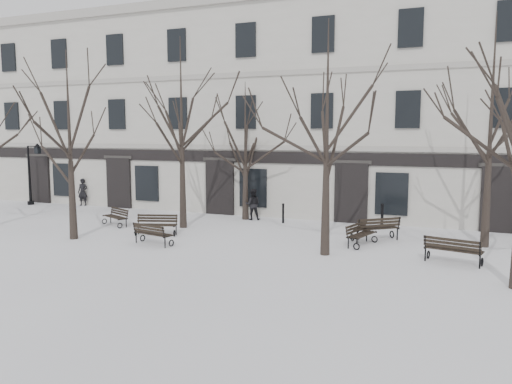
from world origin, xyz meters
The scene contains 18 objects.
ground centered at (0.00, 0.00, 0.00)m, with size 100.00×100.00×0.00m, color white.
building centered at (0.00, 12.96, 5.52)m, with size 40.40×10.20×11.40m.
tree_1 centered at (-6.41, 0.06, 4.76)m, with size 5.33×5.33×7.62m.
tree_2 centered at (3.87, 1.21, 5.13)m, with size 5.75×5.75×8.21m.
tree_4 centered at (-3.45, 3.88, 5.37)m, with size 6.02×6.02×8.59m.
tree_5 centered at (-1.63, 6.98, 4.27)m, with size 4.79×4.79×6.84m.
tree_6 centered at (9.26, 4.66, 5.46)m, with size 6.12×6.12×8.74m.
bench_0 centered at (-3.65, 1.95, 0.48)m, with size 1.83×1.13×0.88m.
bench_1 centered at (-2.76, 0.27, 0.46)m, with size 1.76×0.97×0.85m.
bench_2 centered at (8.13, 1.49, 0.50)m, with size 1.92×1.07×0.92m.
bench_3 centered at (-6.65, 3.18, 0.44)m, with size 1.68×1.21×0.81m.
bench_4 centered at (5.23, 4.23, 0.53)m, with size 1.92×1.76×0.98m.
bench_5 centered at (4.79, 3.17, 0.46)m, with size 1.05×1.78×0.85m.
lamp_post centered at (-15.57, 7.00, 2.15)m, with size 1.16×0.43×3.71m.
bollard_a centered at (0.47, 6.68, 0.52)m, with size 0.12×0.12×0.97m.
bollard_b centered at (5.12, 6.92, 0.63)m, with size 0.15×0.15×1.17m.
pedestrian_a centered at (-12.54, 7.80, 0.00)m, with size 0.60×0.39×1.64m, color black.
pedestrian_b centered at (-1.23, 6.98, 0.00)m, with size 0.76×0.59×1.56m, color black.
Camera 1 is at (7.98, -15.96, 4.33)m, focal length 35.00 mm.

